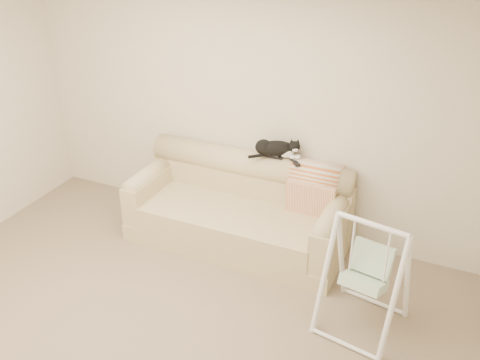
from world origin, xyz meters
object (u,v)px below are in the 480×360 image
Objects in this scene: tuxedo_cat at (276,148)px; baby_swing at (366,275)px; remote_b at (295,162)px; remote_a at (274,156)px; sofa at (240,210)px.

baby_swing is at bearing -39.82° from tuxedo_cat.
tuxedo_cat is (-0.21, 0.04, 0.09)m from remote_b.
remote_a is 0.09m from tuxedo_cat.
tuxedo_cat is at bearing 140.18° from baby_swing.
remote_b is at bearing -6.57° from remote_a.
remote_b is at bearing -9.69° from tuxedo_cat.
baby_swing reaches higher than sofa.
tuxedo_cat reaches higher than baby_swing.
remote_a is at bearing 39.72° from sofa.
baby_swing is at bearing -44.44° from remote_b.
sofa is 0.77m from remote_b.
tuxedo_cat is at bearing 31.76° from remote_a.
tuxedo_cat is (0.29, 0.24, 0.65)m from sofa.
remote_a is at bearing 140.85° from baby_swing.
tuxedo_cat is at bearing 170.31° from remote_b.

